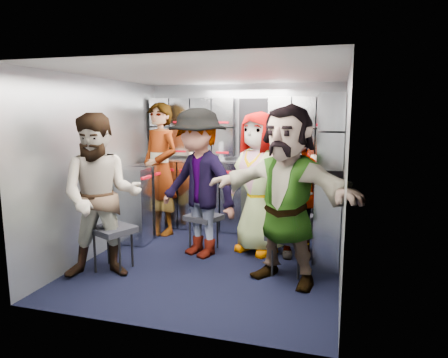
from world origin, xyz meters
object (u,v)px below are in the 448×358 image
(attendant_arc_b, at_px, (198,183))
(attendant_arc_c, at_px, (259,183))
(jump_seat_mid_right, at_px, (298,219))
(attendant_arc_a, at_px, (101,197))
(attendant_standing, at_px, (160,169))
(attendant_arc_e, at_px, (286,195))
(jump_seat_mid_left, at_px, (204,219))
(jump_seat_near_right, at_px, (287,239))
(jump_seat_near_left, at_px, (113,232))
(attendant_arc_d, at_px, (297,194))
(jump_seat_center, at_px, (261,216))

(attendant_arc_b, height_order, attendant_arc_c, attendant_arc_b)
(jump_seat_mid_right, relative_size, attendant_arc_a, 0.28)
(attendant_standing, relative_size, attendant_arc_e, 1.03)
(jump_seat_mid_left, bearing_deg, jump_seat_near_right, -23.14)
(jump_seat_near_left, xyz_separation_m, jump_seat_near_right, (1.82, 0.41, -0.05))
(jump_seat_mid_left, height_order, attendant_arc_d, attendant_arc_d)
(jump_seat_center, distance_m, jump_seat_mid_right, 0.46)
(attendant_standing, xyz_separation_m, attendant_arc_a, (0.09, -1.58, -0.07))
(jump_seat_center, bearing_deg, attendant_arc_d, -25.32)
(attendant_arc_d, height_order, attendant_arc_e, attendant_arc_e)
(jump_seat_near_right, bearing_deg, attendant_arc_a, -162.03)
(jump_seat_mid_left, xyz_separation_m, jump_seat_center, (0.66, 0.34, 0.00))
(jump_seat_mid_right, distance_m, jump_seat_near_right, 0.76)
(jump_seat_mid_right, xyz_separation_m, attendant_arc_e, (-0.03, -0.94, 0.49))
(attendant_arc_a, xyz_separation_m, attendant_arc_b, (0.73, 0.87, 0.03))
(jump_seat_mid_right, bearing_deg, jump_seat_mid_left, -165.01)
(jump_seat_near_right, relative_size, attendant_arc_c, 0.27)
(attendant_arc_c, height_order, attendant_arc_d, attendant_arc_c)
(jump_seat_mid_left, height_order, jump_seat_near_right, jump_seat_mid_left)
(jump_seat_near_left, distance_m, attendant_arc_c, 1.78)
(jump_seat_near_right, relative_size, attendant_arc_e, 0.26)
(jump_seat_near_right, height_order, attendant_arc_d, attendant_arc_d)
(jump_seat_center, distance_m, attendant_standing, 1.58)
(jump_seat_near_right, xyz_separation_m, attendant_arc_e, (-0.00, -0.18, 0.51))
(attendant_arc_d, bearing_deg, attendant_arc_e, -99.87)
(attendant_arc_a, relative_size, attendant_arc_b, 0.97)
(jump_seat_mid_right, height_order, attendant_arc_c, attendant_arc_c)
(jump_seat_mid_right, height_order, attendant_arc_e, attendant_arc_e)
(jump_seat_near_left, height_order, attendant_arc_e, attendant_arc_e)
(jump_seat_mid_left, distance_m, jump_seat_mid_right, 1.15)
(jump_seat_near_left, distance_m, attendant_arc_b, 1.10)
(jump_seat_center, height_order, attendant_standing, attendant_standing)
(jump_seat_near_right, bearing_deg, attendant_arc_b, 165.35)
(attendant_arc_e, bearing_deg, jump_seat_near_right, 110.92)
(attendant_arc_a, bearing_deg, attendant_standing, 70.07)
(jump_seat_mid_right, bearing_deg, attendant_arc_a, -143.80)
(jump_seat_near_left, bearing_deg, attendant_arc_c, 36.53)
(attendant_standing, bearing_deg, jump_seat_center, 18.87)
(attendant_arc_d, bearing_deg, attendant_arc_b, -172.65)
(jump_seat_near_left, relative_size, jump_seat_near_right, 1.15)
(attendant_standing, height_order, attendant_arc_a, attendant_standing)
(jump_seat_center, relative_size, jump_seat_mid_right, 0.94)
(attendant_arc_e, bearing_deg, attendant_standing, 169.34)
(jump_seat_center, distance_m, attendant_arc_c, 0.49)
(attendant_arc_d, bearing_deg, jump_seat_near_right, -100.56)
(jump_seat_mid_right, xyz_separation_m, attendant_arc_a, (-1.85, -1.35, 0.45))
(attendant_arc_a, relative_size, attendant_arc_e, 0.95)
(jump_seat_mid_left, xyz_separation_m, jump_seat_mid_right, (1.11, 0.30, 0.00))
(jump_seat_near_right, distance_m, attendant_arc_b, 1.22)
(attendant_standing, relative_size, attendant_arc_b, 1.05)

